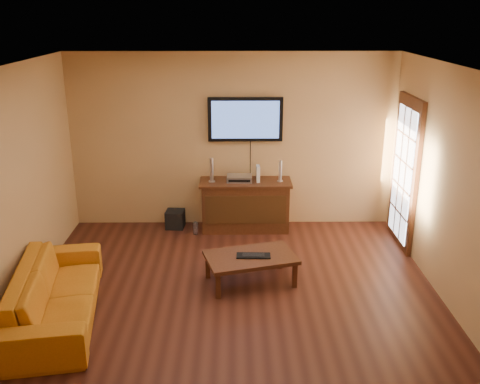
{
  "coord_description": "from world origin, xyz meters",
  "views": [
    {
      "loc": [
        0.03,
        -5.56,
        3.28
      ],
      "look_at": [
        0.1,
        0.8,
        1.1
      ],
      "focal_mm": 40.0,
      "sensor_mm": 36.0,
      "label": 1
    }
  ],
  "objects_px": {
    "media_console": "(245,205)",
    "sofa": "(55,285)",
    "speaker_left": "(212,171)",
    "bottle": "(195,228)",
    "coffee_table": "(251,259)",
    "game_console": "(258,174)",
    "keyboard": "(253,256)",
    "television": "(245,119)",
    "av_receiver": "(239,178)",
    "subwoofer": "(175,219)",
    "speaker_right": "(280,172)"
  },
  "relations": [
    {
      "from": "bottle",
      "to": "media_console",
      "type": "bearing_deg",
      "value": 15.9
    },
    {
      "from": "media_console",
      "to": "av_receiver",
      "type": "xyz_separation_m",
      "value": [
        -0.09,
        0.02,
        0.43
      ]
    },
    {
      "from": "media_console",
      "to": "sofa",
      "type": "height_order",
      "value": "sofa"
    },
    {
      "from": "game_console",
      "to": "speaker_right",
      "type": "bearing_deg",
      "value": -3.45
    },
    {
      "from": "speaker_right",
      "to": "subwoofer",
      "type": "distance_m",
      "value": 1.82
    },
    {
      "from": "sofa",
      "to": "keyboard",
      "type": "xyz_separation_m",
      "value": [
        2.21,
        0.78,
        -0.03
      ]
    },
    {
      "from": "av_receiver",
      "to": "bottle",
      "type": "height_order",
      "value": "av_receiver"
    },
    {
      "from": "av_receiver",
      "to": "coffee_table",
      "type": "bearing_deg",
      "value": -84.75
    },
    {
      "from": "sofa",
      "to": "av_receiver",
      "type": "bearing_deg",
      "value": -47.92
    },
    {
      "from": "media_console",
      "to": "subwoofer",
      "type": "height_order",
      "value": "media_console"
    },
    {
      "from": "coffee_table",
      "to": "sofa",
      "type": "bearing_deg",
      "value": -159.87
    },
    {
      "from": "subwoofer",
      "to": "av_receiver",
      "type": "bearing_deg",
      "value": 1.78
    },
    {
      "from": "speaker_left",
      "to": "speaker_right",
      "type": "bearing_deg",
      "value": 0.71
    },
    {
      "from": "av_receiver",
      "to": "subwoofer",
      "type": "height_order",
      "value": "av_receiver"
    },
    {
      "from": "television",
      "to": "av_receiver",
      "type": "distance_m",
      "value": 0.9
    },
    {
      "from": "game_console",
      "to": "bottle",
      "type": "bearing_deg",
      "value": -168.91
    },
    {
      "from": "speaker_left",
      "to": "subwoofer",
      "type": "distance_m",
      "value": 1.01
    },
    {
      "from": "television",
      "to": "game_console",
      "type": "relative_size",
      "value": 4.67
    },
    {
      "from": "media_console",
      "to": "sofa",
      "type": "bearing_deg",
      "value": -130.13
    },
    {
      "from": "game_console",
      "to": "speaker_left",
      "type": "bearing_deg",
      "value": 179.95
    },
    {
      "from": "media_console",
      "to": "bottle",
      "type": "relative_size",
      "value": 6.43
    },
    {
      "from": "keyboard",
      "to": "media_console",
      "type": "bearing_deg",
      "value": 92.14
    },
    {
      "from": "av_receiver",
      "to": "keyboard",
      "type": "bearing_deg",
      "value": -83.72
    },
    {
      "from": "television",
      "to": "sofa",
      "type": "bearing_deg",
      "value": -127.75
    },
    {
      "from": "sofa",
      "to": "keyboard",
      "type": "bearing_deg",
      "value": -79.84
    },
    {
      "from": "game_console",
      "to": "keyboard",
      "type": "bearing_deg",
      "value": -95.92
    },
    {
      "from": "game_console",
      "to": "av_receiver",
      "type": "bearing_deg",
      "value": 175.38
    },
    {
      "from": "media_console",
      "to": "speaker_right",
      "type": "height_order",
      "value": "speaker_right"
    },
    {
      "from": "av_receiver",
      "to": "game_console",
      "type": "distance_m",
      "value": 0.29
    },
    {
      "from": "speaker_left",
      "to": "game_console",
      "type": "xyz_separation_m",
      "value": [
        0.71,
        0.02,
        -0.05
      ]
    },
    {
      "from": "coffee_table",
      "to": "subwoofer",
      "type": "distance_m",
      "value": 2.15
    },
    {
      "from": "television",
      "to": "av_receiver",
      "type": "xyz_separation_m",
      "value": [
        -0.09,
        -0.21,
        -0.87
      ]
    },
    {
      "from": "subwoofer",
      "to": "sofa",
      "type": "bearing_deg",
      "value": -107.06
    },
    {
      "from": "speaker_left",
      "to": "sofa",
      "type": "bearing_deg",
      "value": -122.86
    },
    {
      "from": "television",
      "to": "speaker_left",
      "type": "distance_m",
      "value": 0.94
    },
    {
      "from": "coffee_table",
      "to": "av_receiver",
      "type": "bearing_deg",
      "value": 94.04
    },
    {
      "from": "television",
      "to": "keyboard",
      "type": "bearing_deg",
      "value": -88.1
    },
    {
      "from": "speaker_left",
      "to": "bottle",
      "type": "relative_size",
      "value": 1.7
    },
    {
      "from": "subwoofer",
      "to": "bottle",
      "type": "relative_size",
      "value": 1.28
    },
    {
      "from": "keyboard",
      "to": "av_receiver",
      "type": "bearing_deg",
      "value": 95.08
    },
    {
      "from": "speaker_right",
      "to": "bottle",
      "type": "height_order",
      "value": "speaker_right"
    },
    {
      "from": "sofa",
      "to": "speaker_left",
      "type": "height_order",
      "value": "speaker_left"
    },
    {
      "from": "sofa",
      "to": "speaker_left",
      "type": "bearing_deg",
      "value": -42.06
    },
    {
      "from": "television",
      "to": "subwoofer",
      "type": "bearing_deg",
      "value": -171.75
    },
    {
      "from": "game_console",
      "to": "coffee_table",
      "type": "bearing_deg",
      "value": -97.07
    },
    {
      "from": "television",
      "to": "speaker_right",
      "type": "relative_size",
      "value": 3.43
    },
    {
      "from": "sofa",
      "to": "bottle",
      "type": "relative_size",
      "value": 9.58
    },
    {
      "from": "television",
      "to": "subwoofer",
      "type": "relative_size",
      "value": 4.08
    },
    {
      "from": "media_console",
      "to": "coffee_table",
      "type": "relative_size",
      "value": 1.14
    },
    {
      "from": "speaker_right",
      "to": "av_receiver",
      "type": "height_order",
      "value": "speaker_right"
    }
  ]
}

